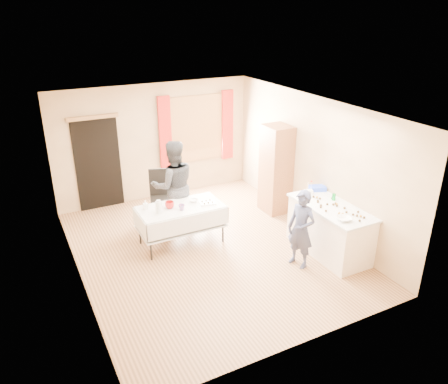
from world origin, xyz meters
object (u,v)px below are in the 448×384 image
cabinet (276,169)px  counter (330,229)px  girl (301,229)px  woman (174,186)px  party_table (181,221)px  chair (162,206)px

cabinet → counter: 1.98m
girl → woman: size_ratio=0.76×
counter → girl: size_ratio=1.19×
party_table → chair: chair is taller
cabinet → woman: bearing=174.0°
chair → woman: 0.73m
party_table → girl: size_ratio=1.14×
cabinet → girl: size_ratio=1.37×
chair → woman: bearing=-56.5°
counter → party_table: counter is taller
cabinet → woman: cabinet is taller
counter → chair: bearing=131.0°
counter → girl: bearing=-171.1°
chair → girl: (1.51, -2.68, 0.37)m
cabinet → chair: cabinet is taller
counter → girl: (-0.72, -0.11, 0.23)m
counter → woman: (-2.11, 2.15, 0.45)m
counter → party_table: bearing=146.0°
girl → chair: bearing=-169.3°
woman → counter: bearing=142.4°
cabinet → woman: size_ratio=1.04×
party_table → chair: 1.07m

